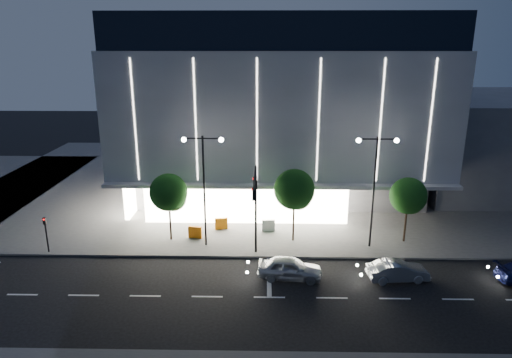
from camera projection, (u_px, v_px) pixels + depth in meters
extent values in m
plane|color=black|center=(240.00, 285.00, 30.66)|extent=(160.00, 160.00, 0.00)
cube|color=#474747|center=(293.00, 181.00, 53.52)|extent=(70.00, 40.00, 0.15)
cube|color=#4C4C51|center=(276.00, 165.00, 53.01)|extent=(28.00, 21.00, 4.00)
cube|color=gray|center=(278.00, 102.00, 48.93)|extent=(30.00, 25.00, 11.00)
cube|color=black|center=(279.00, 34.00, 46.91)|extent=(29.40, 24.50, 3.00)
cube|color=white|center=(246.00, 203.00, 40.33)|extent=(18.00, 0.40, 3.60)
cube|color=white|center=(140.00, 185.00, 45.61)|extent=(0.40, 10.00, 3.60)
cube|color=gray|center=(280.00, 184.00, 38.71)|extent=(30.00, 2.00, 0.30)
cube|color=white|center=(282.00, 121.00, 36.94)|extent=(24.00, 0.06, 10.00)
cube|color=#4C4C51|center=(479.00, 140.00, 51.70)|extent=(16.00, 20.00, 10.00)
cylinder|color=black|center=(256.00, 211.00, 34.23)|extent=(0.18, 0.18, 7.00)
cylinder|color=black|center=(255.00, 177.00, 30.45)|extent=(0.14, 5.80, 0.14)
cube|color=black|center=(255.00, 183.00, 31.29)|extent=(0.28, 0.18, 0.85)
cube|color=black|center=(254.00, 194.00, 28.99)|extent=(0.28, 0.18, 0.85)
sphere|color=#FF0C0C|center=(253.00, 179.00, 31.20)|extent=(0.14, 0.14, 0.14)
cylinder|color=black|center=(204.00, 193.00, 35.17)|extent=(0.16, 0.16, 9.00)
cylinder|color=black|center=(193.00, 138.00, 33.94)|extent=(1.40, 0.10, 0.10)
cylinder|color=black|center=(212.00, 138.00, 33.91)|extent=(1.40, 0.10, 0.10)
sphere|color=white|center=(184.00, 140.00, 33.98)|extent=(0.36, 0.36, 0.36)
sphere|color=white|center=(221.00, 140.00, 33.93)|extent=(0.36, 0.36, 0.36)
cylinder|color=black|center=(373.00, 194.00, 34.92)|extent=(0.16, 0.16, 9.00)
cylinder|color=black|center=(368.00, 139.00, 33.69)|extent=(1.40, 0.10, 0.10)
cylinder|color=black|center=(387.00, 139.00, 33.67)|extent=(1.40, 0.10, 0.10)
sphere|color=white|center=(359.00, 140.00, 33.74)|extent=(0.36, 0.36, 0.36)
sphere|color=white|center=(397.00, 140.00, 33.68)|extent=(0.36, 0.36, 0.36)
cylinder|color=black|center=(47.00, 236.00, 34.83)|extent=(0.12, 0.12, 3.00)
cube|color=black|center=(45.00, 221.00, 34.48)|extent=(0.22, 0.16, 0.55)
sphere|color=#FF0C0C|center=(44.00, 220.00, 34.33)|extent=(0.10, 0.10, 0.10)
cylinder|color=black|center=(170.00, 219.00, 36.93)|extent=(0.16, 0.16, 3.78)
sphere|color=black|center=(169.00, 192.00, 36.27)|extent=(3.02, 3.02, 3.02)
sphere|color=black|center=(173.00, 198.00, 36.61)|extent=(2.16, 2.16, 2.16)
sphere|color=black|center=(165.00, 197.00, 36.22)|extent=(1.94, 1.94, 1.94)
cylinder|color=black|center=(294.00, 219.00, 36.70)|extent=(0.16, 0.16, 4.06)
sphere|color=black|center=(294.00, 189.00, 35.98)|extent=(3.25, 3.25, 3.25)
sphere|color=black|center=(298.00, 195.00, 36.34)|extent=(2.32, 2.32, 2.32)
sphere|color=black|center=(291.00, 194.00, 35.95)|extent=(2.09, 2.09, 2.09)
cylinder|color=black|center=(406.00, 222.00, 36.59)|extent=(0.16, 0.16, 3.64)
sphere|color=black|center=(408.00, 196.00, 35.95)|extent=(2.91, 2.91, 2.91)
sphere|color=black|center=(411.00, 201.00, 36.28)|extent=(2.08, 2.08, 2.08)
sphere|color=black|center=(405.00, 200.00, 35.90)|extent=(1.87, 1.87, 1.87)
imported|color=#ABAFB3|center=(290.00, 268.00, 31.35)|extent=(4.64, 2.31, 1.52)
imported|color=#B1B4B9|center=(398.00, 271.00, 31.12)|extent=(4.30, 1.90, 1.37)
cube|color=orange|center=(195.00, 232.00, 37.55)|extent=(1.12, 0.40, 1.00)
cube|color=orange|center=(221.00, 224.00, 39.34)|extent=(1.13, 0.45, 1.00)
cube|color=#BDBDBD|center=(268.00, 226.00, 38.91)|extent=(1.12, 0.33, 1.00)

